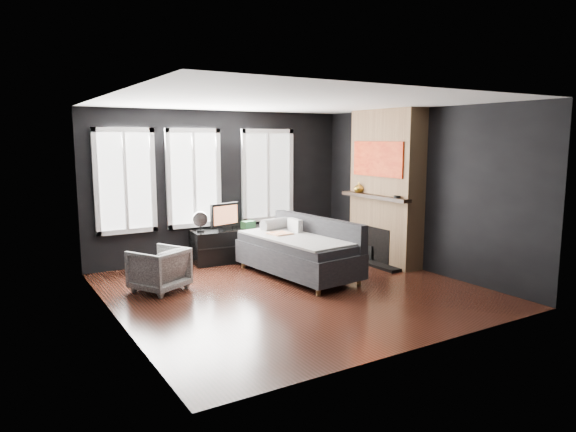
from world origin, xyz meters
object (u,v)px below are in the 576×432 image
media_console (239,244)px  book (269,219)px  mantel_vase (359,188)px  armchair (159,267)px  monitor (225,215)px  mug (266,223)px  sofa (297,248)px

media_console → book: bearing=3.1°
media_console → mantel_vase: mantel_vase is taller
armchair → monitor: size_ratio=1.14×
media_console → mantel_vase: (1.91, -1.05, 1.03)m
armchair → mug: (2.34, 1.02, 0.30)m
mug → mantel_vase: mantel_vase is taller
book → mug: bearing=-138.9°
monitor → mantel_vase: (2.19, -1.03, 0.46)m
armchair → media_console: 2.14m
armchair → media_console: armchair is taller
sofa → book: bearing=72.3°
armchair → mantel_vase: size_ratio=3.74×
monitor → mantel_vase: size_ratio=3.30×
sofa → mantel_vase: mantel_vase is taller
sofa → mantel_vase: 1.86m
armchair → media_console: size_ratio=0.41×
sofa → book: (0.30, 1.49, 0.24)m
mug → book: book is taller
monitor → mug: monitor is taller
sofa → monitor: bearing=105.8°
media_console → monitor: monitor is taller
mug → book: size_ratio=0.55×
media_console → mantel_vase: size_ratio=9.11×
mantel_vase → sofa: bearing=-164.2°
mantel_vase → monitor: bearing=154.8°
sofa → media_console: 1.54m
sofa → book: 1.54m
mug → sofa: bearing=-98.1°
armchair → monitor: monitor is taller
media_console → monitor: size_ratio=2.77×
book → monitor: bearing=-179.3°
armchair → mantel_vase: 3.86m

